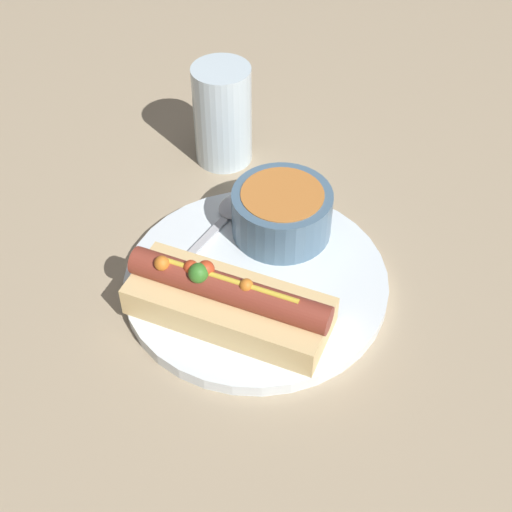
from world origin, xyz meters
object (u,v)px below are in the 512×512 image
(drinking_glass, at_px, (223,115))
(hot_dog, at_px, (228,301))
(soup_bowl, at_px, (282,211))
(spoon, at_px, (225,218))

(drinking_glass, bearing_deg, hot_dog, -55.71)
(soup_bowl, relative_size, drinking_glass, 0.86)
(hot_dog, distance_m, soup_bowl, 0.12)
(hot_dog, xyz_separation_m, drinking_glass, (-0.14, 0.20, 0.02))
(hot_dog, bearing_deg, soup_bowl, 88.68)
(soup_bowl, bearing_deg, drinking_glass, 145.94)
(spoon, xyz_separation_m, drinking_glass, (-0.07, 0.10, 0.04))
(hot_dog, xyz_separation_m, spoon, (-0.07, 0.10, -0.02))
(soup_bowl, distance_m, spoon, 0.06)
(spoon, distance_m, drinking_glass, 0.13)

